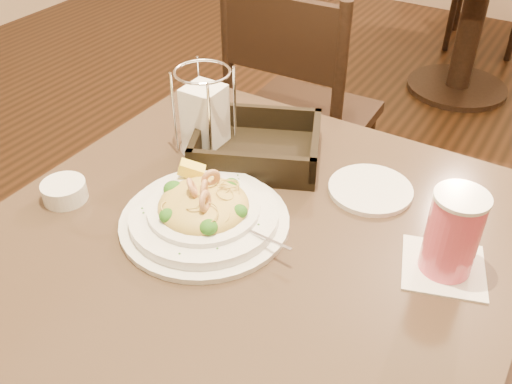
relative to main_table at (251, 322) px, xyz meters
The scene contains 8 objects.
main_table is the anchor object (origin of this frame).
dining_chair_near 0.90m from the main_table, 112.18° to the left, with size 0.44×0.44×0.93m.
pasta_bowl 0.28m from the main_table, 167.97° to the right, with size 0.34×0.30×0.10m.
drink_glass 0.45m from the main_table, 16.79° to the left, with size 0.17×0.17×0.15m.
bread_basket 0.36m from the main_table, 118.53° to the left, with size 0.31×0.29×0.07m.
napkin_caddy 0.43m from the main_table, 140.45° to the left, with size 0.12×0.12×0.18m.
side_plate 0.36m from the main_table, 59.89° to the left, with size 0.16×0.16×0.01m, color white.
butter_ramekin 0.44m from the main_table, 164.56° to the right, with size 0.08×0.08×0.04m, color white.
Camera 1 is at (0.40, -0.64, 1.41)m, focal length 40.00 mm.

